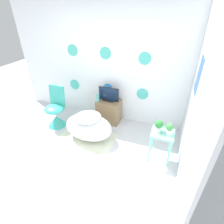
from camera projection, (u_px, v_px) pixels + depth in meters
name	position (u px, v px, depth m)	size (l,w,h in m)	color
ground_plane	(64.00, 173.00, 2.88)	(12.00, 12.00, 0.00)	silver
wall_back_dotted	(107.00, 64.00, 3.74)	(4.50, 0.05, 2.60)	white
wall_right	(198.00, 95.00, 2.43)	(0.06, 2.91, 2.60)	silver
rug	(86.00, 139.00, 3.62)	(1.16, 0.77, 0.01)	silver
bathtub	(89.00, 127.00, 3.54)	(0.98, 0.63, 0.52)	white
chair	(56.00, 114.00, 3.91)	(0.43, 0.43, 0.91)	#38B2A3
tv_cabinet	(109.00, 111.00, 4.05)	(0.52, 0.37, 0.54)	#8E704C
tv	(109.00, 95.00, 3.84)	(0.46, 0.12, 0.32)	black
vase	(98.00, 98.00, 3.83)	(0.07, 0.07, 0.19)	#51B2AD
side_table	(162.00, 139.00, 2.95)	(0.37, 0.35, 0.57)	#72D8B7
potted_plant_left	(159.00, 125.00, 2.86)	(0.14, 0.14, 0.21)	white
potted_plant_right	(169.00, 129.00, 2.82)	(0.13, 0.13, 0.19)	white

